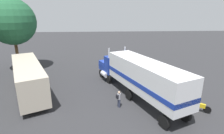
% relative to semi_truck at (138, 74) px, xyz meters
% --- Properties ---
extents(ground_plane, '(120.00, 120.00, 0.00)m').
position_rel_semi_truck_xyz_m(ground_plane, '(5.44, 2.17, -2.52)').
color(ground_plane, '#2D2D30').
extents(lane_stripe_near, '(4.13, 1.83, 0.01)m').
position_rel_semi_truck_xyz_m(lane_stripe_near, '(6.36, -1.33, -2.52)').
color(lane_stripe_near, silver).
rests_on(lane_stripe_near, ground_plane).
extents(lane_stripe_mid, '(4.19, 1.64, 0.01)m').
position_rel_semi_truck_xyz_m(lane_stripe_mid, '(2.36, -4.34, -2.52)').
color(lane_stripe_mid, silver).
rests_on(lane_stripe_mid, ground_plane).
extents(lane_stripe_far, '(4.16, 1.75, 0.01)m').
position_rel_semi_truck_xyz_m(lane_stripe_far, '(7.24, -7.68, -2.52)').
color(lane_stripe_far, silver).
rests_on(lane_stripe_far, ground_plane).
extents(semi_truck, '(14.04, 7.70, 4.50)m').
position_rel_semi_truck_xyz_m(semi_truck, '(0.00, 0.00, 0.00)').
color(semi_truck, '#193399').
rests_on(semi_truck, ground_plane).
extents(person_bystander, '(0.42, 0.48, 1.63)m').
position_rel_semi_truck_xyz_m(person_bystander, '(-1.99, 2.17, -1.63)').
color(person_bystander, '#2D3347').
rests_on(person_bystander, ground_plane).
extents(parked_bus, '(11.01, 7.09, 3.40)m').
position_rel_semi_truck_xyz_m(parked_bus, '(1.80, 11.70, -0.46)').
color(parked_bus, '#BFB29E').
rests_on(parked_bus, ground_plane).
extents(motorcycle, '(1.28, 1.79, 1.12)m').
position_rel_semi_truck_xyz_m(motorcycle, '(-3.15, -4.96, -2.04)').
color(motorcycle, black).
rests_on(motorcycle, ground_plane).
extents(tree_right, '(6.67, 6.67, 10.62)m').
position_rel_semi_truck_xyz_m(tree_right, '(10.31, 16.42, 4.75)').
color(tree_right, brown).
rests_on(tree_right, ground_plane).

